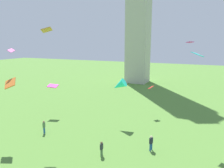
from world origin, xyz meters
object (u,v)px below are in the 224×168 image
at_px(kite_flying_5, 190,42).
at_px(kite_flying_6, 10,83).
at_px(kite_flying_0, 197,54).
at_px(kite_flying_3, 151,87).
at_px(person_2, 44,126).
at_px(kite_flying_1, 119,85).
at_px(kite_flying_7, 53,86).
at_px(kite_flying_2, 11,50).
at_px(kite_flying_4, 47,30).
at_px(person_3, 151,142).
at_px(person_1, 102,148).

distance_m(kite_flying_5, kite_flying_6, 21.62).
xyz_separation_m(kite_flying_0, kite_flying_3, (-7.11, 12.53, -6.13)).
distance_m(person_2, kite_flying_0, 20.54).
relative_size(person_2, kite_flying_1, 0.77).
distance_m(kite_flying_0, kite_flying_7, 23.35).
bearing_deg(kite_flying_2, kite_flying_4, -86.77).
relative_size(person_2, kite_flying_3, 1.48).
xyz_separation_m(person_3, kite_flying_3, (-3.01, 11.55, 3.68)).
relative_size(kite_flying_4, kite_flying_5, 1.85).
relative_size(kite_flying_3, kite_flying_4, 0.60).
xyz_separation_m(kite_flying_1, kite_flying_6, (-9.24, -10.67, 1.47)).
relative_size(kite_flying_3, kite_flying_5, 1.11).
distance_m(person_1, kite_flying_1, 10.75).
bearing_deg(person_3, kite_flying_3, -154.40).
bearing_deg(person_3, kite_flying_0, 87.47).
relative_size(kite_flying_1, kite_flying_5, 2.14).
bearing_deg(kite_flying_0, kite_flying_7, 25.95).
distance_m(kite_flying_1, kite_flying_5, 11.12).
xyz_separation_m(person_3, kite_flying_4, (-12.39, -1.53, 12.27)).
relative_size(person_1, kite_flying_0, 1.32).
relative_size(person_3, kite_flying_4, 0.88).
relative_size(kite_flying_3, kite_flying_7, 0.66).
xyz_separation_m(person_3, kite_flying_0, (4.10, -0.99, 9.81)).
xyz_separation_m(kite_flying_0, kite_flying_2, (-21.35, -1.56, 0.06)).
relative_size(kite_flying_0, kite_flying_2, 1.35).
bearing_deg(kite_flying_3, person_2, 166.29).
relative_size(kite_flying_5, kite_flying_6, 0.53).
distance_m(kite_flying_0, kite_flying_6, 20.33).
height_order(person_1, kite_flying_5, kite_flying_5).
xyz_separation_m(kite_flying_0, kite_flying_6, (-19.69, -3.55, -3.58)).
relative_size(kite_flying_1, kite_flying_3, 1.92).
relative_size(person_3, kite_flying_6, 0.86).
height_order(kite_flying_1, kite_flying_7, kite_flying_1).
height_order(person_3, kite_flying_0, kite_flying_0).
height_order(person_1, kite_flying_3, kite_flying_3).
relative_size(person_3, kite_flying_7, 0.97).
height_order(kite_flying_2, kite_flying_4, kite_flying_4).
distance_m(kite_flying_3, kite_flying_6, 20.58).
relative_size(kite_flying_0, kite_flying_7, 0.69).
height_order(kite_flying_6, kite_flying_7, kite_flying_6).
distance_m(kite_flying_2, kite_flying_3, 20.98).
distance_m(kite_flying_2, kite_flying_6, 4.46).
distance_m(person_2, kite_flying_7, 8.46).
bearing_deg(person_2, kite_flying_7, 179.17).
height_order(person_1, person_2, person_2).
bearing_deg(kite_flying_0, kite_flying_5, -38.00).
distance_m(kite_flying_3, kite_flying_5, 11.05).
relative_size(kite_flying_0, kite_flying_4, 0.62).
xyz_separation_m(person_2, person_3, (13.95, 1.33, -0.01)).
relative_size(person_2, person_3, 1.01).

